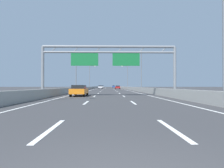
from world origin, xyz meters
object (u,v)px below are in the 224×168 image
Objects in this scene: streetlamp_left_far at (90,76)px; blue_car at (114,86)px; orange_car at (79,90)px; streetlamp_left_mid at (77,68)px; streetlamp_right_far at (127,76)px; streetlamp_right_near at (221,25)px; streetlamp_right_mid at (140,68)px; silver_car at (102,87)px; white_car at (100,87)px; sign_gantry at (108,58)px; red_car at (118,87)px.

streetlamp_left_far is 2.28× the size of blue_car.
streetlamp_left_far reaches higher than orange_car.
streetlamp_right_far is (14.93, 32.55, 0.00)m from streetlamp_left_mid.
streetlamp_right_near is 32.55m from streetlamp_right_mid.
streetlamp_right_far is 33.08m from silver_car.
streetlamp_left_mid is 2.13× the size of white_car.
sign_gantry is at bearing -87.62° from silver_car.
sign_gantry is 4.06× the size of blue_car.
streetlamp_right_mid and streetlamp_left_far have the same top height.
streetlamp_right_near is 65.11m from streetlamp_right_far.
streetlamp_right_mid is 1.00× the size of streetlamp_right_far.
streetlamp_right_mid is (7.57, 21.28, 0.56)m from sign_gantry.
white_car is (-3.48, 59.73, -4.06)m from sign_gantry.
silver_car is at bearing 99.93° from streetlamp_right_mid.
streetlamp_right_near is at bearing -81.15° from white_car.
streetlamp_left_far is 14.93m from streetlamp_right_far.
streetlamp_right_mid is 1.00× the size of streetlamp_left_far.
blue_car is at bearing 93.61° from streetlamp_right_far.
orange_car is at bearing -90.14° from white_car.
orange_car is (-11.20, -21.15, -4.67)m from streetlamp_right_mid.
streetlamp_left_mid and streetlamp_right_mid have the same top height.
orange_car is at bearing -97.92° from red_car.
silver_car is 30.54m from blue_car.
red_car is at bearing -5.96° from streetlamp_left_far.
silver_car is (-11.10, 63.38, -4.64)m from streetlamp_right_mid.
streetlamp_left_mid is (-7.36, 21.28, 0.56)m from sign_gantry.
streetlamp_left_mid reaches higher than red_car.
orange_car is at bearing -93.70° from blue_car.
streetlamp_left_far reaches higher than blue_car.
silver_car reaches higher than orange_car.
sign_gantry is at bearing -70.93° from streetlamp_left_mid.
sign_gantry is at bearing -82.22° from streetlamp_left_far.
streetlamp_left_mid is 2.20× the size of silver_car.
streetlamp_left_far is at bearing 97.78° from sign_gantry.
sign_gantry is at bearing -2.04° from orange_car.
streetlamp_right_mid is 2.08× the size of orange_car.
silver_car reaches higher than red_car.
streetlamp_left_mid is at bearing -96.81° from blue_car.
streetlamp_left_mid is 93.81m from blue_car.
blue_car is (11.11, 93.04, -4.62)m from streetlamp_left_mid.
blue_car reaches higher than red_car.
streetlamp_right_far reaches higher than white_car.
blue_car reaches higher than silver_car.
red_car is (3.69, 52.68, -4.11)m from sign_gantry.
sign_gantry is 3.71× the size of red_car.
streetlamp_left_far is (-14.93, 65.11, 0.00)m from streetlamp_right_near.
streetlamp_right_near is at bearing -86.52° from red_car.
sign_gantry is at bearing 123.89° from streetlamp_right_near.
streetlamp_right_near is 1.00× the size of streetlamp_right_far.
orange_car is at bearing -79.99° from streetlamp_left_mid.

